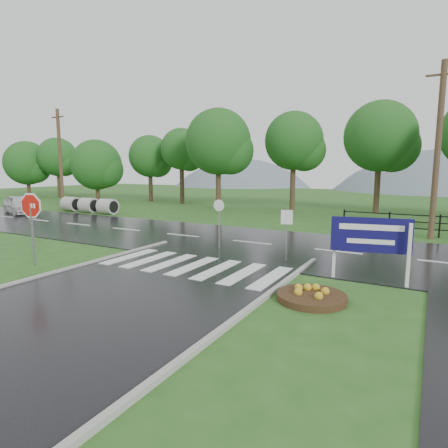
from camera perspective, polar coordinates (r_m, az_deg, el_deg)
The scene contains 15 objects.
ground at distance 10.00m, azimuth -21.38°, elevation -12.71°, with size 120.00×120.00×0.00m, color #27571D.
main_road at distance 17.79m, azimuth 4.27°, elevation -2.97°, with size 90.00×8.00×0.04m, color black.
crosswalk at distance 13.52m, azimuth -4.77°, elevation -6.37°, with size 6.50×2.80×0.02m.
fence_west at distance 22.01m, azimuth 30.03°, elevation 0.02°, with size 9.58×0.08×1.20m.
hills at distance 73.44m, azimuth 25.36°, elevation -7.43°, with size 102.00×48.00×48.00m.
treeline at distance 30.69m, azimuth 17.10°, elevation 1.49°, with size 83.20×5.20×10.00m.
culvert_pipes at distance 31.99m, azimuth -19.91°, elevation 2.71°, with size 5.50×1.20×1.20m.
stop_sign at distance 15.14m, azimuth -27.32°, elevation 1.60°, with size 1.24×0.26×2.82m.
estate_billboard at distance 12.22m, azimuth 21.45°, elevation -2.06°, with size 2.30×0.52×2.05m.
flower_bed at distance 10.46m, azimuth 13.20°, elevation -10.59°, with size 1.86×1.86×0.37m.
reg_sign_small at distance 14.22m, azimuth 9.53°, elevation -0.13°, with size 0.44×0.11×1.98m.
reg_sign_round at distance 16.30m, azimuth -0.76°, elevation 0.95°, with size 0.51×0.07×2.18m.
car_white at distance 33.38m, azimuth -28.53°, elevation 1.37°, with size 4.40×1.77×1.50m, color silver.
utility_pole_west at distance 35.09m, azimuth -23.67°, elevation 9.01°, with size 1.50×0.28×8.45m.
utility_pole_east at distance 21.35m, azimuth 29.77°, elevation 9.68°, with size 1.53×0.29×8.62m.
Camera 1 is at (7.33, -5.83, 3.51)m, focal length 30.00 mm.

